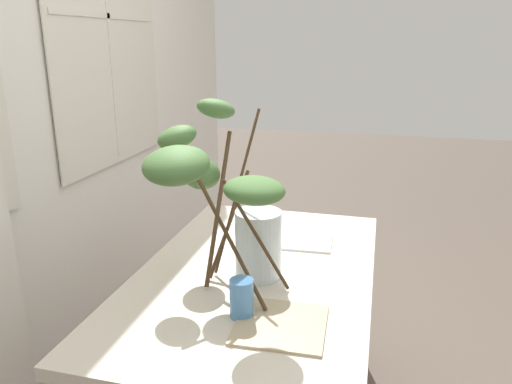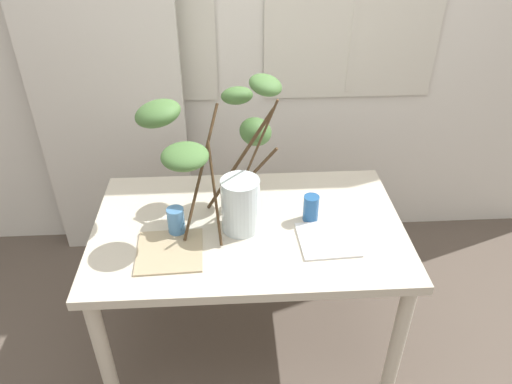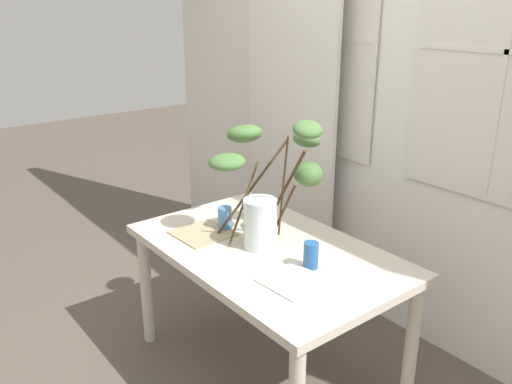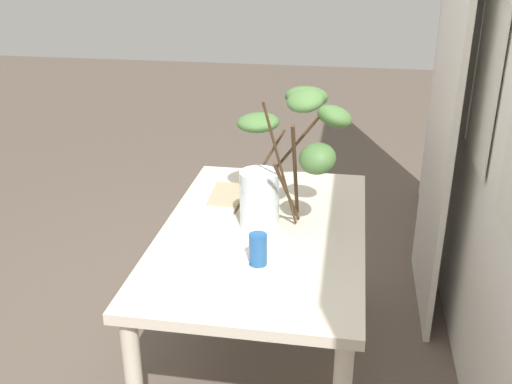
{
  "view_description": "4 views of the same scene",
  "coord_description": "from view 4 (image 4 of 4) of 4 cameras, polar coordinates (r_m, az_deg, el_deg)",
  "views": [
    {
      "loc": [
        -1.61,
        -0.42,
        1.57
      ],
      "look_at": [
        -0.03,
        -0.01,
        1.06
      ],
      "focal_mm": 34.25,
      "sensor_mm": 36.0,
      "label": 1
    },
    {
      "loc": [
        -0.07,
        -1.72,
        2.08
      ],
      "look_at": [
        0.03,
        -0.03,
        0.93
      ],
      "focal_mm": 33.98,
      "sensor_mm": 36.0,
      "label": 2
    },
    {
      "loc": [
        1.86,
        -1.54,
        1.9
      ],
      "look_at": [
        -0.07,
        -0.01,
        1.01
      ],
      "focal_mm": 37.48,
      "sensor_mm": 36.0,
      "label": 3
    },
    {
      "loc": [
        2.25,
        0.34,
        1.9
      ],
      "look_at": [
        -0.04,
        -0.04,
        0.89
      ],
      "focal_mm": 41.93,
      "sensor_mm": 36.0,
      "label": 4
    }
  ],
  "objects": [
    {
      "name": "ground",
      "position": [
        2.96,
        0.58,
        -16.34
      ],
      "size": [
        14.0,
        14.0,
        0.0
      ],
      "primitive_type": "plane",
      "color": "brown"
    },
    {
      "name": "curtain_sheer_side",
      "position": [
        3.09,
        17.71,
        9.59
      ],
      "size": [
        0.83,
        0.03,
        2.42
      ],
      "primitive_type": "cube",
      "color": "silver",
      "rests_on": "ground"
    },
    {
      "name": "dining_table",
      "position": [
        2.6,
        0.64,
        -5.36
      ],
      "size": [
        1.39,
        0.86,
        0.73
      ],
      "color": "beige",
      "rests_on": "ground"
    },
    {
      "name": "vase_with_branches",
      "position": [
        2.52,
        2.55,
        3.51
      ],
      "size": [
        0.69,
        0.53,
        0.65
      ],
      "color": "silver",
      "rests_on": "dining_table"
    },
    {
      "name": "drinking_glass_blue_left",
      "position": [
        2.81,
        0.9,
        0.48
      ],
      "size": [
        0.07,
        0.07,
        0.13
      ],
      "primitive_type": "cylinder",
      "color": "#4C84BC",
      "rests_on": "dining_table"
    },
    {
      "name": "drinking_glass_blue_right",
      "position": [
        2.27,
        0.19,
        -5.49
      ],
      "size": [
        0.07,
        0.07,
        0.12
      ],
      "primitive_type": "cylinder",
      "color": "#235693",
      "rests_on": "dining_table"
    },
    {
      "name": "plate_square_left",
      "position": [
        2.88,
        -1.59,
        -0.26
      ],
      "size": [
        0.28,
        0.28,
        0.01
      ],
      "primitive_type": "cube",
      "rotation": [
        0.0,
        0.0,
        0.04
      ],
      "color": "tan",
      "rests_on": "dining_table"
    },
    {
      "name": "plate_square_right",
      "position": [
        2.28,
        -3.87,
        -7.07
      ],
      "size": [
        0.26,
        0.26,
        0.01
      ],
      "primitive_type": "cube",
      "rotation": [
        0.0,
        0.0,
        0.05
      ],
      "color": "white",
      "rests_on": "dining_table"
    }
  ]
}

